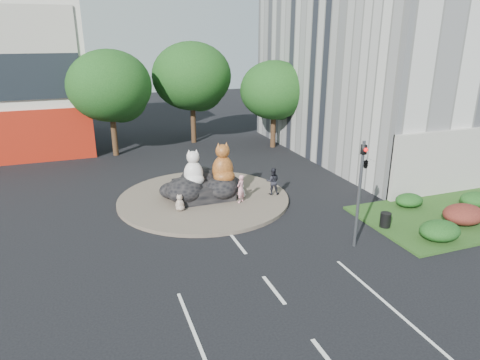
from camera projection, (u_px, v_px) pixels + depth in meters
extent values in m
plane|color=black|center=(274.00, 290.00, 16.43)|extent=(120.00, 120.00, 0.00)
cylinder|color=brown|center=(204.00, 198.00, 25.27)|extent=(10.00, 10.00, 0.20)
cube|color=#1E4717|center=(454.00, 215.00, 22.99)|extent=(10.00, 6.00, 0.12)
cylinder|color=#382314|center=(114.00, 132.00, 34.04)|extent=(0.44, 0.44, 3.74)
ellipsoid|color=#133B13|center=(109.00, 86.00, 32.85)|extent=(6.46, 6.46, 5.49)
sphere|color=#133B13|center=(121.00, 96.00, 33.83)|extent=(4.25, 4.25, 4.25)
sphere|color=#133B13|center=(101.00, 94.00, 32.55)|extent=(3.74, 3.74, 3.74)
cylinder|color=#382314|center=(193.00, 121.00, 38.06)|extent=(0.44, 0.44, 3.96)
ellipsoid|color=#133B13|center=(192.00, 76.00, 36.81)|extent=(6.84, 6.84, 5.81)
sphere|color=#133B13|center=(199.00, 86.00, 37.80)|extent=(4.50, 4.50, 4.50)
sphere|color=#133B13|center=(185.00, 84.00, 36.52)|extent=(3.96, 3.96, 3.96)
cylinder|color=#382314|center=(273.00, 128.00, 36.58)|extent=(0.44, 0.44, 3.30)
ellipsoid|color=#133B13|center=(274.00, 90.00, 35.53)|extent=(5.70, 5.70, 4.84)
sphere|color=#133B13|center=(280.00, 98.00, 36.48)|extent=(3.75, 3.75, 3.75)
sphere|color=#133B13|center=(268.00, 97.00, 35.21)|extent=(3.30, 3.30, 3.30)
ellipsoid|color=#133B13|center=(440.00, 231.00, 20.07)|extent=(2.00, 1.60, 0.90)
ellipsoid|color=#4A1316|center=(464.00, 214.00, 21.76)|extent=(2.20, 1.76, 0.99)
ellipsoid|color=#133B13|center=(476.00, 200.00, 23.93)|extent=(1.80, 1.44, 0.81)
ellipsoid|color=#133B13|center=(409.00, 200.00, 23.96)|extent=(1.60, 1.28, 0.72)
cylinder|color=#595B60|center=(359.00, 196.00, 19.02)|extent=(0.14, 0.14, 5.00)
imported|color=black|center=(362.00, 159.00, 18.47)|extent=(0.21, 0.26, 1.30)
imported|color=black|center=(366.00, 163.00, 18.60)|extent=(0.26, 1.24, 0.50)
sphere|color=red|center=(366.00, 150.00, 18.16)|extent=(0.18, 0.18, 0.18)
cylinder|color=#595B60|center=(413.00, 124.00, 26.47)|extent=(0.18, 0.18, 8.00)
cylinder|color=#595B60|center=(408.00, 58.00, 24.85)|extent=(2.00, 0.12, 0.12)
cube|color=silver|center=(394.00, 60.00, 24.55)|extent=(0.50, 0.22, 0.12)
imported|color=pink|center=(241.00, 189.00, 24.20)|extent=(0.71, 0.66, 1.62)
imported|color=black|center=(273.00, 181.00, 25.39)|extent=(0.95, 0.84, 1.63)
cylinder|color=black|center=(385.00, 220.00, 21.40)|extent=(0.55, 0.55, 0.75)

